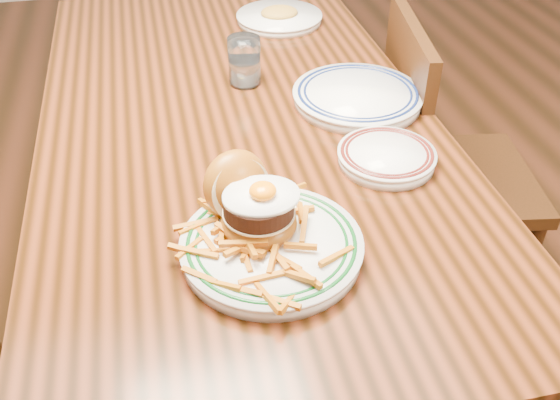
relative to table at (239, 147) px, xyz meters
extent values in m
plane|color=black|center=(0.00, 0.00, -0.66)|extent=(6.00, 6.00, 0.00)
cube|color=black|center=(0.00, 0.00, 0.06)|extent=(0.85, 1.60, 0.05)
cylinder|color=black|center=(-0.36, 0.74, -0.31)|extent=(0.07, 0.07, 0.70)
cylinder|color=black|center=(0.36, 0.74, -0.31)|extent=(0.07, 0.07, 0.70)
cube|color=#371A0B|center=(0.62, 0.07, -0.24)|extent=(0.47, 0.47, 0.04)
cube|color=#371A0B|center=(0.44, 0.10, -0.01)|extent=(0.10, 0.41, 0.44)
cylinder|color=#371A0B|center=(0.83, 0.22, -0.46)|extent=(0.04, 0.04, 0.40)
cylinder|color=#371A0B|center=(0.48, 0.28, -0.46)|extent=(0.04, 0.04, 0.40)
cylinder|color=#371A0B|center=(0.77, -0.13, -0.46)|extent=(0.04, 0.04, 0.40)
cylinder|color=#371A0B|center=(0.42, -0.07, -0.46)|extent=(0.04, 0.04, 0.40)
cylinder|color=white|center=(-0.02, -0.46, 0.10)|extent=(0.29, 0.29, 0.02)
cylinder|color=white|center=(-0.02, -0.46, 0.11)|extent=(0.30, 0.30, 0.01)
torus|color=#0C4816|center=(-0.02, -0.46, 0.12)|extent=(0.28, 0.28, 0.01)
torus|color=#0C4816|center=(-0.02, -0.46, 0.12)|extent=(0.25, 0.25, 0.01)
ellipsoid|color=#915912|center=(-0.03, -0.43, 0.13)|extent=(0.12, 0.12, 0.06)
cylinder|color=#D3B584|center=(-0.03, -0.43, 0.15)|extent=(0.12, 0.12, 0.00)
cylinder|color=black|center=(-0.03, -0.43, 0.17)|extent=(0.11, 0.11, 0.03)
ellipsoid|color=white|center=(-0.03, -0.43, 0.19)|extent=(0.12, 0.10, 0.01)
ellipsoid|color=orange|center=(-0.03, -0.43, 0.20)|extent=(0.04, 0.04, 0.02)
ellipsoid|color=#915912|center=(-0.06, -0.36, 0.17)|extent=(0.15, 0.14, 0.13)
cylinder|color=#D3B584|center=(-0.05, -0.38, 0.16)|extent=(0.11, 0.07, 0.10)
cylinder|color=white|center=(0.25, -0.25, 0.10)|extent=(0.19, 0.19, 0.02)
cylinder|color=white|center=(0.25, -0.25, 0.11)|extent=(0.19, 0.19, 0.01)
torus|color=#521712|center=(0.25, -0.25, 0.11)|extent=(0.18, 0.18, 0.01)
torus|color=#521712|center=(0.25, -0.25, 0.11)|extent=(0.16, 0.16, 0.01)
cube|color=silver|center=(0.28, -0.24, 0.11)|extent=(0.11, 0.08, 0.00)
cylinder|color=white|center=(0.27, -0.01, 0.10)|extent=(0.29, 0.29, 0.02)
cylinder|color=white|center=(0.27, -0.01, 0.11)|extent=(0.29, 0.29, 0.01)
torus|color=#0F1C4D|center=(0.27, -0.01, 0.12)|extent=(0.27, 0.27, 0.01)
torus|color=#0F1C4D|center=(0.27, -0.01, 0.12)|extent=(0.24, 0.24, 0.01)
cylinder|color=white|center=(0.04, 0.14, 0.14)|extent=(0.08, 0.08, 0.11)
cylinder|color=silver|center=(0.04, 0.14, 0.12)|extent=(0.06, 0.06, 0.05)
cylinder|color=white|center=(0.20, 0.49, 0.10)|extent=(0.24, 0.24, 0.02)
cylinder|color=white|center=(0.20, 0.49, 0.11)|extent=(0.24, 0.24, 0.01)
ellipsoid|color=gold|center=(0.20, 0.49, 0.12)|extent=(0.11, 0.09, 0.03)
camera|label=1|loc=(-0.17, -1.19, 0.78)|focal=40.00mm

